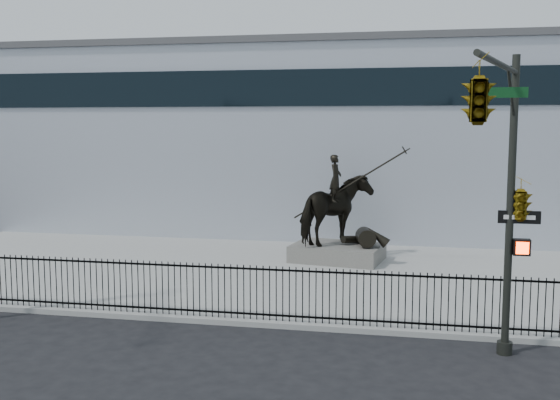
# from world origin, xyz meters

# --- Properties ---
(ground) EXTENTS (120.00, 120.00, 0.00)m
(ground) POSITION_xyz_m (0.00, 0.00, 0.00)
(ground) COLOR black
(ground) RESTS_ON ground
(plaza) EXTENTS (30.00, 12.00, 0.15)m
(plaza) POSITION_xyz_m (0.00, 7.00, 0.07)
(plaza) COLOR #979795
(plaza) RESTS_ON ground
(building) EXTENTS (44.00, 14.00, 9.00)m
(building) POSITION_xyz_m (0.00, 20.00, 4.50)
(building) COLOR silver
(building) RESTS_ON ground
(picket_fence) EXTENTS (22.10, 0.10, 1.50)m
(picket_fence) POSITION_xyz_m (0.00, 1.25, 0.90)
(picket_fence) COLOR black
(picket_fence) RESTS_ON plaza
(statue_plinth) EXTENTS (3.71, 2.84, 0.63)m
(statue_plinth) POSITION_xyz_m (2.01, 9.37, 0.47)
(statue_plinth) COLOR #5B5853
(statue_plinth) RESTS_ON plaza
(equestrian_statue) EXTENTS (4.28, 3.01, 3.66)m
(equestrian_statue) POSITION_xyz_m (2.07, 9.36, 2.11)
(equestrian_statue) COLOR black
(equestrian_statue) RESTS_ON statue_plinth
(traffic_signal_right) EXTENTS (2.17, 6.86, 7.00)m
(traffic_signal_right) POSITION_xyz_m (6.47, -2.00, 4.85)
(traffic_signal_right) COLOR #242621
(traffic_signal_right) RESTS_ON ground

